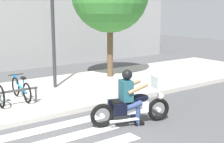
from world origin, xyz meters
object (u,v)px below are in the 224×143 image
Objects in this scene: bicycle_3 at (21,89)px; street_lamp at (53,25)px; rider at (129,93)px; motorcycle at (132,107)px.

street_lamp is (1.52, 0.82, 1.87)m from bicycle_3.
bicycle_3 is (-1.61, 3.28, -0.32)m from rider.
street_lamp is at bearing 91.31° from rider.
rider is at bearing 160.78° from motorcycle.
street_lamp reaches higher than rider.
rider is 3.67m from bicycle_3.
bicycle_3 is at bearing -151.72° from street_lamp.
motorcycle is at bearing -62.96° from bicycle_3.
rider is at bearing -63.82° from bicycle_3.
motorcycle is 3.71m from bicycle_3.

